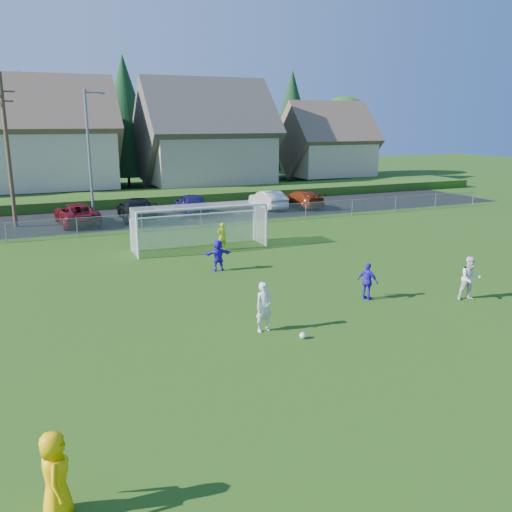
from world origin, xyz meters
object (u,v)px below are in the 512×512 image
object	(u,v)px
car_c	(77,214)
player_blue_a	(368,281)
soccer_goal	(199,220)
player_white_b	(470,279)
player_blue_b	(218,255)
car_e	(191,204)
car_f	(268,200)
soccer_ball	(303,335)
referee	(55,476)
goalkeeper	(222,236)
player_white_a	(264,307)
car_g	(301,199)
car_d	(136,209)

from	to	relation	value
car_c	player_blue_a	bearing A→B (deg)	108.08
player_blue_a	soccer_goal	size ratio (longest dim) A/B	0.20
player_white_b	soccer_goal	bearing A→B (deg)	135.15
player_blue_b	car_e	xyz separation A→B (m)	(3.43, 15.97, 0.06)
player_white_b	car_f	size ratio (longest dim) A/B	0.40
soccer_ball	soccer_goal	world-z (taller)	soccer_goal
referee	player_blue_b	distance (m)	16.76
referee	goalkeeper	size ratio (longest dim) A/B	1.11
referee	car_e	xyz separation A→B (m)	(11.65, 30.58, -0.04)
player_white_a	car_f	world-z (taller)	player_white_a
player_white_a	car_e	bearing A→B (deg)	71.12
player_blue_a	goalkeeper	xyz separation A→B (m)	(-2.45, 10.37, 0.02)
player_blue_a	player_blue_b	bearing A→B (deg)	4.33
player_blue_b	car_f	bearing A→B (deg)	-120.40
car_c	soccer_goal	xyz separation A→B (m)	(5.59, -10.24, 0.89)
referee	soccer_goal	bearing A→B (deg)	-18.71
car_e	player_white_a	bearing A→B (deg)	80.62
player_white_b	player_blue_a	xyz separation A→B (m)	(-3.69, 1.67, -0.14)
car_g	soccer_ball	bearing A→B (deg)	56.46
player_blue_a	car_c	distance (m)	23.35
car_d	car_f	xyz separation A→B (m)	(10.88, 0.99, -0.07)
player_white_a	player_white_b	size ratio (longest dim) A/B	0.97
player_blue_a	car_d	bearing A→B (deg)	-15.01
car_d	car_g	size ratio (longest dim) A/B	1.16
soccer_ball	player_blue_a	world-z (taller)	player_blue_a
soccer_ball	car_c	distance (m)	24.56
player_blue_a	car_f	distance (m)	23.34
car_f	car_e	bearing A→B (deg)	0.38
referee	car_e	distance (m)	32.72
car_e	soccer_goal	xyz separation A→B (m)	(-2.85, -11.14, 0.81)
player_white_b	soccer_goal	size ratio (longest dim) A/B	0.24
player_white_a	soccer_goal	world-z (taller)	soccer_goal
referee	player_blue_b	size ratio (longest dim) A/B	1.14
player_white_b	car_d	world-z (taller)	player_white_b
player_white_b	car_e	bearing A→B (deg)	116.33
player_blue_a	car_e	size ratio (longest dim) A/B	0.31
player_blue_a	player_blue_b	xyz separation A→B (m)	(-4.06, 6.44, 0.01)
goalkeeper	car_f	bearing A→B (deg)	-130.94
player_white_a	referee	bearing A→B (deg)	-144.59
car_d	car_e	xyz separation A→B (m)	(4.31, 0.82, 0.00)
car_c	car_e	distance (m)	8.49
player_blue_a	car_e	distance (m)	22.42
goalkeeper	soccer_goal	bearing A→B (deg)	-47.74
goalkeeper	car_c	xyz separation A→B (m)	(-6.62, 11.15, -0.04)
player_white_b	car_g	distance (m)	24.27
referee	car_c	distance (m)	29.85
car_d	car_g	world-z (taller)	car_d
goalkeeper	soccer_goal	world-z (taller)	soccer_goal
player_white_a	soccer_goal	size ratio (longest dim) A/B	0.23
player_blue_a	car_e	world-z (taller)	car_e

